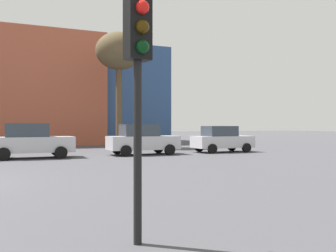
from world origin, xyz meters
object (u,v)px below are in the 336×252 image
(parked_car_4, at_px, (142,140))
(parked_car_5, at_px, (222,139))
(parked_car_3, at_px, (31,141))
(traffic_light_near_right, at_px, (138,63))
(bare_tree_1, at_px, (119,53))

(parked_car_4, bearing_deg, parked_car_5, 0.00)
(parked_car_3, distance_m, traffic_light_near_right, 15.99)
(bare_tree_1, bearing_deg, parked_car_3, -132.38)
(parked_car_4, distance_m, parked_car_5, 5.52)
(bare_tree_1, bearing_deg, parked_car_4, -95.17)
(parked_car_4, distance_m, bare_tree_1, 10.10)
(traffic_light_near_right, xyz_separation_m, bare_tree_1, (6.25, 23.49, 4.89))
(traffic_light_near_right, height_order, bare_tree_1, bare_tree_1)
(parked_car_4, bearing_deg, traffic_light_near_right, -109.28)
(parked_car_5, xyz_separation_m, traffic_light_near_right, (-11.08, -15.89, 1.77))
(parked_car_4, height_order, bare_tree_1, bare_tree_1)
(parked_car_5, distance_m, traffic_light_near_right, 19.45)
(parked_car_4, relative_size, bare_tree_1, 0.46)
(parked_car_4, height_order, traffic_light_near_right, traffic_light_near_right)
(parked_car_5, relative_size, bare_tree_1, 0.43)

